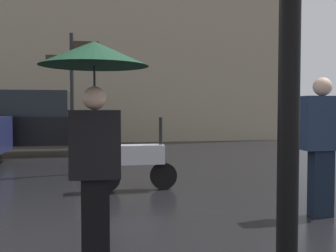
{
  "coord_description": "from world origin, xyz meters",
  "views": [
    {
      "loc": [
        -0.85,
        -2.35,
        1.38
      ],
      "look_at": [
        0.4,
        4.33,
        1.08
      ],
      "focal_mm": 41.68,
      "sensor_mm": 36.0,
      "label": 1
    }
  ],
  "objects_px": {
    "pedestrian_with_bag": "(323,138)",
    "parked_car_right": "(32,122)",
    "pedestrian_with_umbrella": "(94,89)",
    "parked_scooter": "(133,158)",
    "street_signpost": "(72,89)"
  },
  "relations": [
    {
      "from": "pedestrian_with_bag",
      "to": "street_signpost",
      "type": "relative_size",
      "value": 0.6
    },
    {
      "from": "pedestrian_with_umbrella",
      "to": "street_signpost",
      "type": "bearing_deg",
      "value": 27.09
    },
    {
      "from": "parked_scooter",
      "to": "street_signpost",
      "type": "relative_size",
      "value": 0.48
    },
    {
      "from": "parked_scooter",
      "to": "street_signpost",
      "type": "xyz_separation_m",
      "value": [
        -1.08,
        1.84,
        1.23
      ]
    },
    {
      "from": "pedestrian_with_umbrella",
      "to": "parked_scooter",
      "type": "height_order",
      "value": "pedestrian_with_umbrella"
    },
    {
      "from": "street_signpost",
      "to": "parked_scooter",
      "type": "bearing_deg",
      "value": -59.57
    },
    {
      "from": "pedestrian_with_umbrella",
      "to": "parked_scooter",
      "type": "xyz_separation_m",
      "value": [
        0.62,
        3.0,
        -1.0
      ]
    },
    {
      "from": "street_signpost",
      "to": "pedestrian_with_umbrella",
      "type": "bearing_deg",
      "value": -84.52
    },
    {
      "from": "pedestrian_with_umbrella",
      "to": "parked_scooter",
      "type": "bearing_deg",
      "value": 10.02
    },
    {
      "from": "pedestrian_with_bag",
      "to": "parked_scooter",
      "type": "xyz_separation_m",
      "value": [
        -2.23,
        2.02,
        -0.45
      ]
    },
    {
      "from": "pedestrian_with_bag",
      "to": "parked_car_right",
      "type": "xyz_separation_m",
      "value": [
        -4.73,
        7.82,
        -0.03
      ]
    },
    {
      "from": "pedestrian_with_umbrella",
      "to": "parked_car_right",
      "type": "relative_size",
      "value": 0.43
    },
    {
      "from": "pedestrian_with_umbrella",
      "to": "parked_scooter",
      "type": "distance_m",
      "value": 3.22
    },
    {
      "from": "pedestrian_with_bag",
      "to": "parked_car_right",
      "type": "bearing_deg",
      "value": -159.53
    },
    {
      "from": "pedestrian_with_umbrella",
      "to": "parked_car_right",
      "type": "xyz_separation_m",
      "value": [
        -1.88,
        8.81,
        -0.58
      ]
    }
  ]
}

